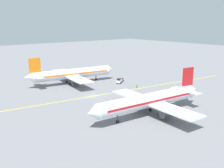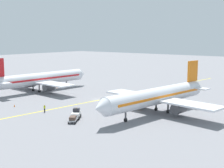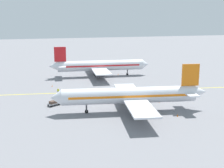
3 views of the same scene
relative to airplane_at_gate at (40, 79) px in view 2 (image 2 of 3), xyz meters
The scene contains 11 objects.
ground_plane 22.93m from the airplane_at_gate, ahead, with size 400.00×400.00×0.00m, color slate.
apron_yellow_centreline 22.93m from the airplane_at_gate, ahead, with size 0.40×120.00×0.01m, color yellow.
airplane_at_gate is the anchor object (origin of this frame).
airplane_adjacent_stand 41.61m from the airplane_at_gate, ahead, with size 28.44×35.52×10.60m.
baggage_tug_white 34.77m from the airplane_at_gate, 27.36° to the right, with size 2.93×3.33×2.11m.
baggage_cart_trailing 37.69m from the airplane_at_gate, 29.80° to the right, with size 2.61×2.94×1.24m.
ground_crew_worker 27.47m from the airplane_at_gate, 37.23° to the right, with size 0.31×0.56×1.68m.
traffic_cone_near_nose 48.07m from the airplane_at_gate, ahead, with size 0.32×0.32×0.55m, color orange.
traffic_cone_mid_apron 21.51m from the airplane_at_gate, 55.46° to the right, with size 0.32×0.32×0.55m, color orange.
traffic_cone_by_wingtip 7.76m from the airplane_at_gate, 93.93° to the left, with size 0.32×0.32×0.55m, color orange.
traffic_cone_far_edge 37.15m from the airplane_at_gate, 11.25° to the left, with size 0.32×0.32×0.55m, color orange.
Camera 2 is at (51.76, -60.97, 16.31)m, focal length 50.00 mm.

